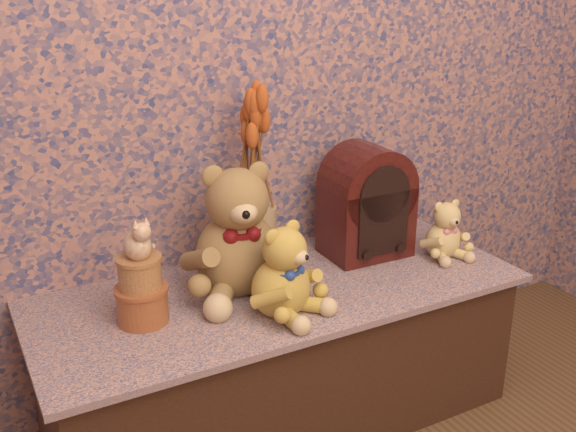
% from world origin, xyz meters
% --- Properties ---
extents(display_shelf, '(1.44, 0.60, 0.45)m').
position_xyz_m(display_shelf, '(0.00, 1.21, 0.23)').
color(display_shelf, navy).
rests_on(display_shelf, ground).
extents(teddy_large, '(0.40, 0.44, 0.41)m').
position_xyz_m(teddy_large, '(-0.11, 1.27, 0.66)').
color(teddy_large, olive).
rests_on(teddy_large, display_shelf).
extents(teddy_medium, '(0.31, 0.33, 0.27)m').
position_xyz_m(teddy_medium, '(-0.07, 1.08, 0.59)').
color(teddy_medium, '#BB8634').
rests_on(teddy_medium, display_shelf).
extents(teddy_small, '(0.18, 0.21, 0.20)m').
position_xyz_m(teddy_small, '(0.58, 1.17, 0.56)').
color(teddy_small, tan).
rests_on(teddy_small, display_shelf).
extents(cathedral_radio, '(0.27, 0.20, 0.37)m').
position_xyz_m(cathedral_radio, '(0.36, 1.30, 0.64)').
color(cathedral_radio, '#360F09').
rests_on(cathedral_radio, display_shelf).
extents(ceramic_vase, '(0.15, 0.15, 0.21)m').
position_xyz_m(ceramic_vase, '(-0.01, 1.35, 0.56)').
color(ceramic_vase, tan).
rests_on(ceramic_vase, display_shelf).
extents(dried_stalks, '(0.20, 0.20, 0.37)m').
position_xyz_m(dried_stalks, '(-0.01, 1.35, 0.85)').
color(dried_stalks, '#C1521F').
rests_on(dried_stalks, ceramic_vase).
extents(biscuit_tin_lower, '(0.15, 0.15, 0.10)m').
position_xyz_m(biscuit_tin_lower, '(-0.41, 1.21, 0.50)').
color(biscuit_tin_lower, '#AE7A33').
rests_on(biscuit_tin_lower, display_shelf).
extents(biscuit_tin_upper, '(0.12, 0.12, 0.09)m').
position_xyz_m(biscuit_tin_upper, '(-0.41, 1.21, 0.60)').
color(biscuit_tin_upper, tan).
rests_on(biscuit_tin_upper, biscuit_tin_lower).
extents(cat_figurine, '(0.10, 0.11, 0.12)m').
position_xyz_m(cat_figurine, '(-0.41, 1.21, 0.70)').
color(cat_figurine, silver).
rests_on(cat_figurine, biscuit_tin_upper).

